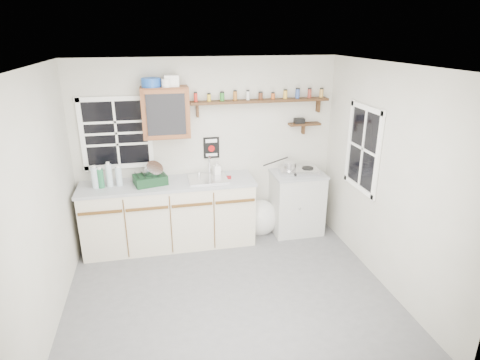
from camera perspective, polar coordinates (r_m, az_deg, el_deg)
name	(u,v)px	position (r m, az deg, el deg)	size (l,w,h in m)	color
room	(229,192)	(4.13, -1.62, -1.65)	(3.64, 3.24, 2.54)	#575759
main_cabinet	(170,214)	(5.58, -9.94, -4.74)	(2.31, 0.63, 0.92)	beige
right_cabinet	(297,202)	(5.93, 8.05, -3.14)	(0.73, 0.57, 0.91)	#BABBB4
sink	(208,179)	(5.44, -4.60, 0.21)	(0.52, 0.44, 0.29)	silver
upper_cabinet	(166,112)	(5.30, -10.53, 9.43)	(0.60, 0.32, 0.65)	brown
upper_cabinet_clutter	(160,82)	(5.25, -11.36, 13.51)	(0.46, 0.24, 0.14)	#194AA8
spice_shelf	(261,100)	(5.54, 3.05, 11.30)	(1.91, 0.18, 0.35)	black
secondary_shelf	(303,124)	(5.80, 8.93, 7.94)	(0.45, 0.16, 0.24)	black
warning_sign	(211,148)	(5.61, -4.09, 4.60)	(0.22, 0.02, 0.30)	black
window_back	(116,133)	(5.52, -17.18, 6.37)	(0.93, 0.03, 0.98)	black
window_right	(363,149)	(5.15, 17.13, 4.27)	(0.03, 0.78, 1.08)	black
water_bottles	(105,177)	(5.40, -18.65, 0.45)	(0.37, 0.11, 0.33)	silver
dish_rack	(151,177)	(5.36, -12.52, 0.46)	(0.47, 0.39, 0.30)	#103219
soap_bottle	(217,168)	(5.57, -3.32, 1.70)	(0.09, 0.09, 0.20)	silver
rag	(227,177)	(5.48, -1.88, 0.37)	(0.12, 0.10, 0.02)	maroon
hotplate	(298,171)	(5.74, 8.32, 1.27)	(0.57, 0.35, 0.08)	silver
saucepan	(289,166)	(5.66, 7.01, 2.05)	(0.43, 0.28, 0.19)	silver
trash_bag	(260,217)	(5.94, 2.92, -5.32)	(0.47, 0.42, 0.53)	silver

